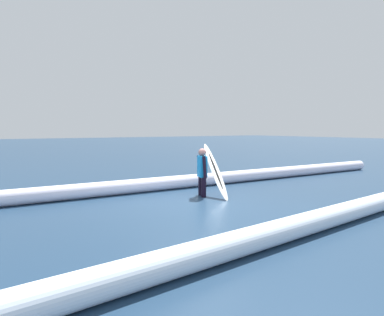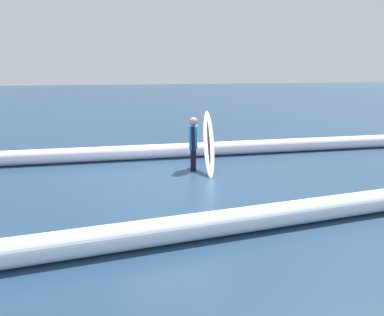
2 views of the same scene
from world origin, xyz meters
name	(u,v)px [view 1 (image 1 of 2)]	position (x,y,z in m)	size (l,w,h in m)	color
ground_plane	(192,204)	(0.00, 0.00, 0.00)	(123.62, 123.62, 0.00)	#1C344E
surfer	(202,170)	(-0.79, -0.68, 0.75)	(0.29, 0.62, 1.36)	black
surfboard	(215,171)	(-1.17, -0.57, 0.72)	(0.62, 1.63, 1.47)	white
wave_crest_foreground	(178,182)	(-0.86, -2.10, 0.21)	(0.41, 0.41, 19.29)	white
wave_crest_midground	(318,220)	(-0.80, 3.10, 0.20)	(0.40, 0.40, 19.06)	white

